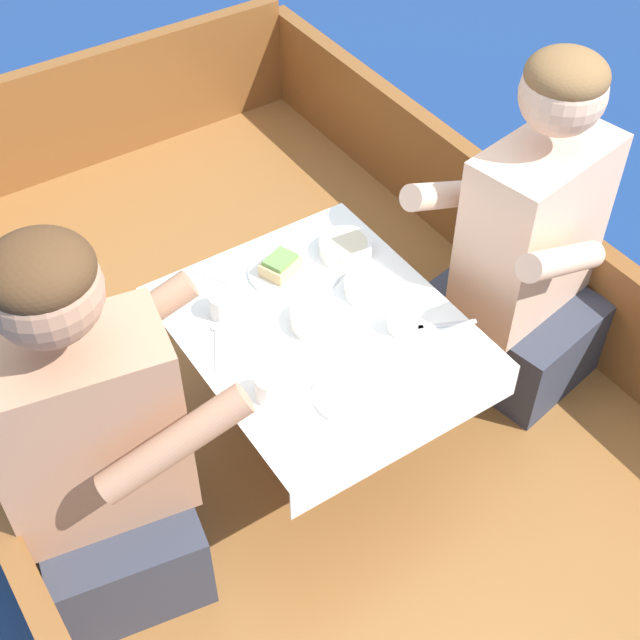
% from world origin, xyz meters
% --- Properties ---
extents(ground_plane, '(60.00, 60.00, 0.00)m').
position_xyz_m(ground_plane, '(0.00, 0.00, 0.00)').
color(ground_plane, navy).
extents(boat_deck, '(1.80, 3.12, 0.30)m').
position_xyz_m(boat_deck, '(0.00, 0.00, 0.15)').
color(boat_deck, brown).
rests_on(boat_deck, ground_plane).
extents(gunwale_port, '(0.06, 3.12, 0.38)m').
position_xyz_m(gunwale_port, '(-0.87, 0.00, 0.49)').
color(gunwale_port, brown).
rests_on(gunwale_port, boat_deck).
extents(gunwale_starboard, '(0.06, 3.12, 0.38)m').
position_xyz_m(gunwale_starboard, '(0.87, 0.00, 0.49)').
color(gunwale_starboard, brown).
rests_on(gunwale_starboard, boat_deck).
extents(bow_coaming, '(1.68, 0.06, 0.44)m').
position_xyz_m(bow_coaming, '(0.00, 1.53, 0.52)').
color(bow_coaming, brown).
rests_on(bow_coaming, boat_deck).
extents(cockpit_table, '(0.65, 0.76, 0.43)m').
position_xyz_m(cockpit_table, '(0.00, -0.06, 0.69)').
color(cockpit_table, '#B2B2B7').
rests_on(cockpit_table, boat_deck).
extents(person_port, '(0.57, 0.52, 1.04)m').
position_xyz_m(person_port, '(-0.63, -0.11, 0.73)').
color(person_port, '#333847').
rests_on(person_port, boat_deck).
extents(person_starboard, '(0.57, 0.52, 1.03)m').
position_xyz_m(person_starboard, '(0.63, -0.14, 0.72)').
color(person_starboard, '#333847').
rests_on(person_starboard, boat_deck).
extents(plate_sandwich, '(0.17, 0.17, 0.01)m').
position_xyz_m(plate_sandwich, '(0.02, 0.16, 0.74)').
color(plate_sandwich, white).
rests_on(plate_sandwich, cockpit_table).
extents(plate_bread, '(0.18, 0.18, 0.01)m').
position_xyz_m(plate_bread, '(-0.07, -0.29, 0.74)').
color(plate_bread, white).
rests_on(plate_bread, cockpit_table).
extents(sandwich, '(0.12, 0.10, 0.05)m').
position_xyz_m(sandwich, '(0.02, 0.16, 0.77)').
color(sandwich, tan).
rests_on(sandwich, plate_sandwich).
extents(bowl_port_near, '(0.14, 0.14, 0.04)m').
position_xyz_m(bowl_port_near, '(-0.00, -0.05, 0.76)').
color(bowl_port_near, white).
rests_on(bowl_port_near, cockpit_table).
extents(bowl_starboard_near, '(0.13, 0.13, 0.04)m').
position_xyz_m(bowl_starboard_near, '(0.17, -0.03, 0.76)').
color(bowl_starboard_near, white).
rests_on(bowl_starboard_near, cockpit_table).
extents(bowl_center_far, '(0.14, 0.14, 0.04)m').
position_xyz_m(bowl_center_far, '(0.21, 0.13, 0.76)').
color(bowl_center_far, white).
rests_on(bowl_center_far, cockpit_table).
extents(coffee_cup_port, '(0.11, 0.08, 0.05)m').
position_xyz_m(coffee_cup_port, '(0.17, -0.18, 0.76)').
color(coffee_cup_port, white).
rests_on(coffee_cup_port, cockpit_table).
extents(coffee_cup_starboard, '(0.10, 0.07, 0.06)m').
position_xyz_m(coffee_cup_starboard, '(-0.22, -0.19, 0.77)').
color(coffee_cup_starboard, white).
rests_on(coffee_cup_starboard, cockpit_table).
extents(coffee_cup_center, '(0.10, 0.08, 0.06)m').
position_xyz_m(coffee_cup_center, '(-0.18, 0.11, 0.77)').
color(coffee_cup_center, white).
rests_on(coffee_cup_center, cockpit_table).
extents(utensil_fork_port, '(0.16, 0.09, 0.00)m').
position_xyz_m(utensil_fork_port, '(0.24, -0.23, 0.74)').
color(utensil_fork_port, silver).
rests_on(utensil_fork_port, cockpit_table).
extents(utensil_knife_starboard, '(0.09, 0.16, 0.00)m').
position_xyz_m(utensil_knife_starboard, '(-0.12, 0.21, 0.74)').
color(utensil_knife_starboard, silver).
rests_on(utensil_knife_starboard, cockpit_table).
extents(utensil_knife_port, '(0.14, 0.12, 0.00)m').
position_xyz_m(utensil_knife_port, '(-0.17, -0.10, 0.74)').
color(utensil_knife_port, silver).
rests_on(utensil_knife_port, cockpit_table).
extents(utensil_spoon_center, '(0.10, 0.16, 0.01)m').
position_xyz_m(utensil_spoon_center, '(-0.24, 0.04, 0.74)').
color(utensil_spoon_center, silver).
rests_on(utensil_spoon_center, cockpit_table).
extents(utensil_spoon_starboard, '(0.16, 0.09, 0.01)m').
position_xyz_m(utensil_spoon_starboard, '(0.13, 0.05, 0.74)').
color(utensil_spoon_starboard, silver).
rests_on(utensil_spoon_starboard, cockpit_table).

